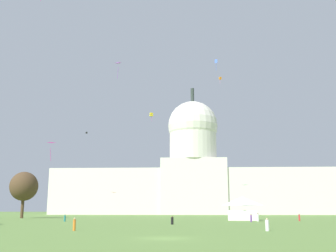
{
  "coord_description": "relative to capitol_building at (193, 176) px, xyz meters",
  "views": [
    {
      "loc": [
        2.14,
        -37.22,
        2.57
      ],
      "look_at": [
        -4.73,
        104.44,
        32.33
      ],
      "focal_mm": 42.54,
      "sensor_mm": 36.0,
      "label": 1
    }
  ],
  "objects": [
    {
      "name": "person_white_lawn_far_left",
      "position": [
        12.12,
        -113.56,
        -18.23
      ],
      "size": [
        0.58,
        0.58,
        1.76
      ],
      "rotation": [
        0.0,
        0.0,
        3.78
      ],
      "color": "silver",
      "rests_on": "ground_plane"
    },
    {
      "name": "person_orange_back_right",
      "position": [
        -17.01,
        -153.19,
        -18.32
      ],
      "size": [
        0.45,
        0.45,
        1.56
      ],
      "rotation": [
        0.0,
        0.0,
        1.09
      ],
      "color": "orange",
      "rests_on": "ground_plane"
    },
    {
      "name": "person_teal_mid_right",
      "position": [
        -29.49,
        -116.35,
        -18.34
      ],
      "size": [
        0.43,
        0.43,
        1.53
      ],
      "rotation": [
        0.0,
        0.0,
        2.95
      ],
      "color": "#1E757A",
      "rests_on": "ground_plane"
    },
    {
      "name": "tree_west_near",
      "position": [
        -52.18,
        -84.51,
        -9.74
      ],
      "size": [
        8.63,
        8.84,
        13.68
      ],
      "color": "#4C3823",
      "rests_on": "ground_plane"
    },
    {
      "name": "event_tent",
      "position": [
        9.93,
        -105.82,
        -16.24
      ],
      "size": [
        7.82,
        6.76,
        5.52
      ],
      "rotation": [
        0.0,
        0.0,
        -0.15
      ],
      "color": "white",
      "rests_on": "ground_plane"
    },
    {
      "name": "person_white_near_tree_west",
      "position": [
        6.48,
        -152.9,
        -18.35
      ],
      "size": [
        0.49,
        0.49,
        1.54
      ],
      "rotation": [
        0.0,
        0.0,
        1.5
      ],
      "color": "silver",
      "rests_on": "ground_plane"
    },
    {
      "name": "kite_black_mid",
      "position": [
        -44.48,
        -43.62,
        14.48
      ],
      "size": [
        0.96,
        0.5,
        0.83
      ],
      "rotation": [
        0.0,
        0.0,
        5.15
      ],
      "color": "black"
    },
    {
      "name": "ground_plane",
      "position": [
        -5.23,
        -165.55,
        -19.04
      ],
      "size": [
        800.0,
        800.0,
        0.0
      ],
      "primitive_type": "plane",
      "color": "olive"
    },
    {
      "name": "capitol_building",
      "position": [
        0.0,
        0.0,
        0.0
      ],
      "size": [
        141.83,
        25.63,
        65.4
      ],
      "color": "silver",
      "rests_on": "ground_plane"
    },
    {
      "name": "kite_orange_high",
      "position": [
        8.73,
        -69.51,
        28.37
      ],
      "size": [
        0.98,
        0.98,
        2.38
      ],
      "rotation": [
        0.0,
        0.0,
        5.21
      ],
      "color": "orange"
    },
    {
      "name": "person_black_back_left",
      "position": [
        -5.79,
        -132.19,
        -18.4
      ],
      "size": [
        0.6,
        0.6,
        1.45
      ],
      "rotation": [
        0.0,
        0.0,
        5.16
      ],
      "color": "black",
      "rests_on": "ground_plane"
    },
    {
      "name": "kite_violet_high",
      "position": [
        -22.81,
        -93.14,
        24.76
      ],
      "size": [
        1.96,
        1.4,
        4.37
      ],
      "rotation": [
        0.0,
        0.0,
        2.81
      ],
      "color": "purple"
    },
    {
      "name": "person_red_mid_center",
      "position": [
        21.81,
        -110.48,
        -18.31
      ],
      "size": [
        0.49,
        0.49,
        1.61
      ],
      "rotation": [
        0.0,
        0.0,
        1.99
      ],
      "color": "red",
      "rests_on": "ground_plane"
    },
    {
      "name": "kite_green_low",
      "position": [
        17.74,
        -56.83,
        -8.09
      ],
      "size": [
        1.79,
        1.05,
        0.18
      ],
      "rotation": [
        0.0,
        0.0,
        2.87
      ],
      "color": "green"
    },
    {
      "name": "kite_magenta_low",
      "position": [
        -33.99,
        -114.91,
        -2.2
      ],
      "size": [
        1.74,
        1.24,
        3.97
      ],
      "rotation": [
        0.0,
        0.0,
        3.56
      ],
      "color": "#D1339E"
    },
    {
      "name": "person_purple_deep_crowd",
      "position": [
        9.99,
        -117.8,
        -18.28
      ],
      "size": [
        0.51,
        0.51,
        1.65
      ],
      "rotation": [
        0.0,
        0.0,
        2.23
      ],
      "color": "#703D93",
      "rests_on": "ground_plane"
    },
    {
      "name": "kite_blue_high",
      "position": [
        7.79,
        -65.02,
        36.15
      ],
      "size": [
        0.95,
        0.61,
        4.41
      ],
      "rotation": [
        0.0,
        0.0,
        5.14
      ],
      "color": "blue"
    },
    {
      "name": "kite_cyan_low",
      "position": [
        -12.06,
        -69.34,
        -10.4
      ],
      "size": [
        1.12,
        1.27,
        3.13
      ],
      "rotation": [
        0.0,
        0.0,
        1.21
      ],
      "color": "#33BCDB"
    },
    {
      "name": "kite_red_low",
      "position": [
        -32.74,
        -40.26,
        -10.0
      ],
      "size": [
        1.86,
        1.48,
        0.17
      ],
      "rotation": [
        0.0,
        0.0,
        0.49
      ],
      "color": "red"
    },
    {
      "name": "kite_yellow_high",
      "position": [
        -16.57,
        -56.07,
        18.87
      ],
      "size": [
        1.49,
        1.48,
        3.34
      ],
      "rotation": [
        0.0,
        0.0,
        2.05
      ],
      "color": "yellow"
    }
  ]
}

